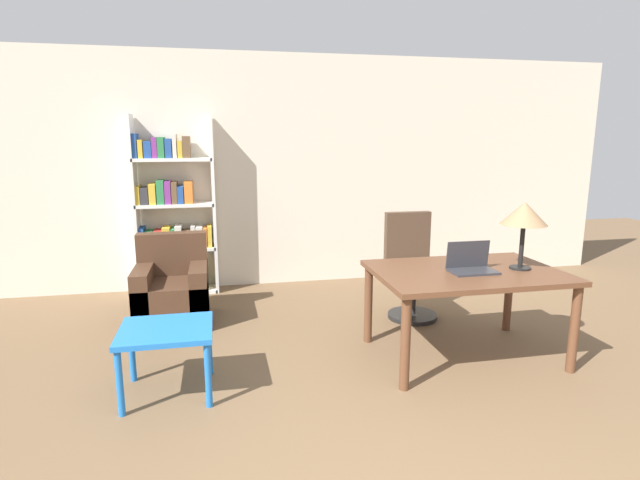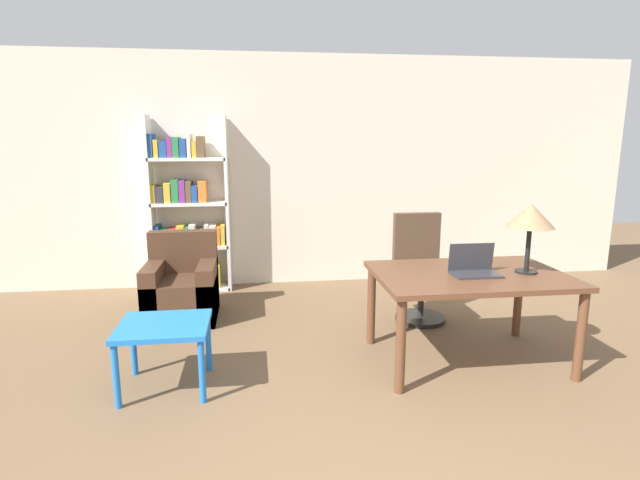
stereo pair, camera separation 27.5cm
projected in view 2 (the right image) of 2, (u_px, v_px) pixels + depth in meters
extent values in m
cube|color=beige|center=(311.00, 172.00, 5.96)|extent=(8.00, 0.06, 2.70)
cube|color=brown|center=(470.00, 275.00, 3.85)|extent=(1.46, 0.99, 0.04)
cylinder|color=brown|center=(401.00, 346.00, 3.41)|extent=(0.07, 0.07, 0.68)
cylinder|color=brown|center=(581.00, 337.00, 3.59)|extent=(0.07, 0.07, 0.68)
cylinder|color=brown|center=(371.00, 305.00, 4.26)|extent=(0.07, 0.07, 0.68)
cylinder|color=brown|center=(518.00, 299.00, 4.43)|extent=(0.07, 0.07, 0.68)
cube|color=#2D2D33|center=(476.00, 275.00, 3.77)|extent=(0.36, 0.21, 0.02)
cube|color=#2D2D33|center=(471.00, 257.00, 3.84)|extent=(0.36, 0.03, 0.21)
cube|color=navy|center=(471.00, 256.00, 3.85)|extent=(0.32, 0.02, 0.19)
cylinder|color=black|center=(526.00, 272.00, 3.86)|extent=(0.16, 0.16, 0.01)
cylinder|color=black|center=(528.00, 249.00, 3.82)|extent=(0.04, 0.04, 0.34)
cone|color=#93704C|center=(531.00, 216.00, 3.77)|extent=(0.36, 0.36, 0.18)
cylinder|color=black|center=(420.00, 318.00, 4.86)|extent=(0.48, 0.48, 0.04)
cylinder|color=#262626|center=(421.00, 300.00, 4.83)|extent=(0.06, 0.06, 0.32)
cube|color=#4C3828|center=(422.00, 279.00, 4.78)|extent=(0.48, 0.48, 0.10)
cube|color=#4C3828|center=(416.00, 241.00, 4.91)|extent=(0.46, 0.08, 0.57)
cube|color=blue|center=(164.00, 326.00, 3.46)|extent=(0.62, 0.55, 0.04)
cylinder|color=blue|center=(116.00, 376.00, 3.24)|extent=(0.04, 0.04, 0.44)
cylinder|color=blue|center=(202.00, 371.00, 3.31)|extent=(0.04, 0.04, 0.44)
cylinder|color=blue|center=(133.00, 346.00, 3.70)|extent=(0.04, 0.04, 0.44)
cylinder|color=blue|center=(208.00, 343.00, 3.77)|extent=(0.04, 0.04, 0.44)
cube|color=#472D1E|center=(182.00, 298.00, 4.87)|extent=(0.67, 0.68, 0.41)
cube|color=#472D1E|center=(183.00, 251.00, 5.04)|extent=(0.67, 0.16, 0.42)
cube|color=#472D1E|center=(155.00, 292.00, 4.83)|extent=(0.16, 0.68, 0.56)
cube|color=#472D1E|center=(208.00, 290.00, 4.89)|extent=(0.16, 0.68, 0.56)
cube|color=white|center=(152.00, 206.00, 5.61)|extent=(0.04, 0.28, 1.99)
cube|color=white|center=(227.00, 204.00, 5.72)|extent=(0.04, 0.28, 1.99)
cube|color=white|center=(194.00, 288.00, 5.86)|extent=(0.84, 0.28, 0.04)
cube|color=#234C99|center=(160.00, 278.00, 5.78)|extent=(0.05, 0.24, 0.24)
cube|color=#234C99|center=(165.00, 278.00, 5.79)|extent=(0.05, 0.24, 0.24)
cube|color=#B72D28|center=(172.00, 277.00, 5.80)|extent=(0.08, 0.24, 0.25)
cube|color=orange|center=(180.00, 279.00, 5.82)|extent=(0.09, 0.24, 0.18)
cube|color=#7F338C|center=(188.00, 277.00, 5.82)|extent=(0.07, 0.24, 0.23)
cube|color=brown|center=(194.00, 278.00, 5.84)|extent=(0.07, 0.24, 0.20)
cube|color=brown|center=(201.00, 277.00, 5.85)|extent=(0.07, 0.24, 0.22)
cube|color=#234C99|center=(207.00, 278.00, 5.86)|extent=(0.05, 0.24, 0.18)
cube|color=gold|center=(213.00, 278.00, 5.87)|extent=(0.07, 0.24, 0.19)
cube|color=gold|center=(218.00, 275.00, 5.87)|extent=(0.05, 0.24, 0.26)
cube|color=white|center=(192.00, 246.00, 5.76)|extent=(0.84, 0.28, 0.04)
cube|color=#234C99|center=(158.00, 235.00, 5.68)|extent=(0.06, 0.24, 0.24)
cube|color=#2D7F47|center=(165.00, 237.00, 5.70)|extent=(0.08, 0.24, 0.20)
cube|color=#B72D28|center=(173.00, 237.00, 5.71)|extent=(0.09, 0.24, 0.20)
cube|color=gold|center=(181.00, 235.00, 5.72)|extent=(0.08, 0.24, 0.24)
cube|color=#2D7F47|center=(188.00, 236.00, 5.73)|extent=(0.04, 0.24, 0.22)
cube|color=silver|center=(193.00, 234.00, 5.73)|extent=(0.07, 0.24, 0.25)
cube|color=brown|center=(201.00, 237.00, 5.75)|extent=(0.09, 0.24, 0.19)
cube|color=silver|center=(207.00, 234.00, 5.76)|extent=(0.05, 0.24, 0.24)
cube|color=silver|center=(213.00, 235.00, 5.77)|extent=(0.08, 0.24, 0.23)
cube|color=orange|center=(219.00, 235.00, 5.78)|extent=(0.04, 0.24, 0.21)
cube|color=gold|center=(223.00, 234.00, 5.78)|extent=(0.05, 0.24, 0.24)
cube|color=white|center=(190.00, 203.00, 5.66)|extent=(0.84, 0.28, 0.04)
cube|color=gold|center=(155.00, 194.00, 5.59)|extent=(0.04, 0.24, 0.20)
cube|color=#333338|center=(161.00, 194.00, 5.60)|extent=(0.08, 0.24, 0.18)
cube|color=gold|center=(168.00, 192.00, 5.61)|extent=(0.07, 0.24, 0.22)
cube|color=#2D7F47|center=(176.00, 191.00, 5.61)|extent=(0.08, 0.24, 0.26)
cube|color=#7F338C|center=(183.00, 191.00, 5.62)|extent=(0.07, 0.24, 0.25)
cube|color=brown|center=(189.00, 191.00, 5.63)|extent=(0.06, 0.24, 0.24)
cube|color=#234C99|center=(195.00, 193.00, 5.65)|extent=(0.06, 0.24, 0.19)
cube|color=orange|center=(203.00, 191.00, 5.65)|extent=(0.09, 0.24, 0.24)
cube|color=white|center=(188.00, 159.00, 5.56)|extent=(0.84, 0.28, 0.04)
cube|color=#234C99|center=(152.00, 146.00, 5.48)|extent=(0.05, 0.24, 0.26)
cube|color=gold|center=(157.00, 149.00, 5.50)|extent=(0.05, 0.24, 0.20)
cube|color=#234C99|center=(164.00, 149.00, 5.51)|extent=(0.08, 0.24, 0.18)
cube|color=#7F338C|center=(171.00, 147.00, 5.51)|extent=(0.05, 0.24, 0.22)
cube|color=#2D7F47|center=(177.00, 147.00, 5.52)|extent=(0.07, 0.24, 0.22)
cube|color=#234C99|center=(184.00, 148.00, 5.53)|extent=(0.07, 0.24, 0.21)
cube|color=silver|center=(190.00, 146.00, 5.54)|extent=(0.04, 0.24, 0.25)
cube|color=gold|center=(195.00, 149.00, 5.55)|extent=(0.05, 0.24, 0.18)
cube|color=brown|center=(201.00, 147.00, 5.55)|extent=(0.08, 0.24, 0.23)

